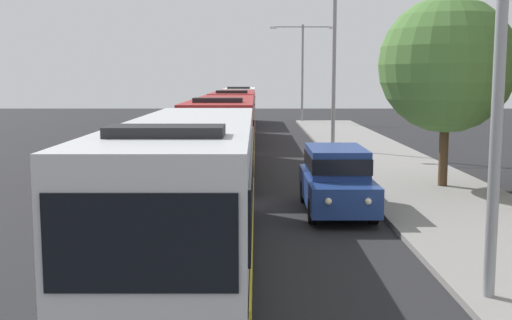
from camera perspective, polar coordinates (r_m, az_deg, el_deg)
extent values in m
cube|color=silver|center=(13.16, -5.92, -2.41)|extent=(2.50, 11.22, 2.70)
cube|color=black|center=(13.04, -0.38, -0.90)|extent=(0.04, 10.32, 1.00)
cube|color=black|center=(13.30, -11.40, -0.88)|extent=(0.04, 10.32, 1.00)
cube|color=black|center=(7.64, -10.30, -7.34)|extent=(2.30, 0.04, 1.20)
cube|color=gold|center=(13.25, -0.34, -5.83)|extent=(0.03, 10.66, 0.36)
cube|color=black|center=(9.66, -8.08, 2.58)|extent=(1.75, 0.90, 0.16)
cylinder|color=black|center=(10.03, -1.50, -12.60)|extent=(0.28, 1.00, 1.00)
cylinder|color=black|center=(10.32, -14.09, -12.24)|extent=(0.28, 1.00, 1.00)
cylinder|color=black|center=(16.35, -0.91, -4.72)|extent=(0.28, 1.00, 1.00)
cylinder|color=black|center=(16.53, -8.58, -4.67)|extent=(0.28, 1.00, 1.00)
cube|color=maroon|center=(26.45, -2.96, 2.53)|extent=(2.50, 11.84, 2.70)
cube|color=black|center=(26.38, -0.20, 3.29)|extent=(0.04, 10.89, 1.00)
cube|color=black|center=(26.51, -5.71, 3.28)|extent=(0.04, 10.89, 1.00)
cube|color=black|center=(20.51, -3.80, 1.97)|extent=(2.30, 0.04, 1.20)
cube|color=gold|center=(26.49, -0.18, 0.81)|extent=(0.03, 11.24, 0.36)
cube|color=black|center=(22.82, -3.43, 5.36)|extent=(1.75, 0.90, 0.16)
cylinder|color=black|center=(22.91, -0.65, -1.23)|extent=(0.28, 1.00, 1.00)
cylinder|color=black|center=(23.04, -6.13, -1.22)|extent=(0.28, 1.00, 1.00)
cylinder|color=black|center=(29.77, -0.51, 0.76)|extent=(0.28, 1.00, 1.00)
cylinder|color=black|center=(29.87, -4.73, 0.76)|extent=(0.28, 1.00, 1.00)
cube|color=maroon|center=(39.74, -1.98, 4.15)|extent=(2.50, 12.31, 2.70)
cube|color=black|center=(39.70, -0.14, 4.66)|extent=(0.04, 11.33, 1.00)
cube|color=black|center=(39.79, -3.81, 4.65)|extent=(0.04, 11.33, 1.00)
cube|color=black|center=(33.56, -2.34, 4.07)|extent=(2.30, 0.04, 1.20)
cube|color=orange|center=(39.77, -0.13, 3.01)|extent=(0.03, 11.70, 0.36)
cube|color=black|center=(36.00, -2.19, 6.10)|extent=(1.75, 0.90, 0.16)
cylinder|color=black|center=(36.00, -0.42, 1.91)|extent=(0.28, 1.00, 1.00)
cylinder|color=black|center=(36.09, -3.92, 1.90)|extent=(0.28, 1.00, 1.00)
cylinder|color=black|center=(43.18, -0.36, 2.82)|extent=(0.28, 1.00, 1.00)
cylinder|color=black|center=(43.25, -3.28, 2.81)|extent=(0.28, 1.00, 1.00)
cube|color=silver|center=(53.57, -1.47, 4.99)|extent=(2.50, 11.27, 2.70)
cube|color=black|center=(53.54, -0.11, 5.36)|extent=(0.04, 10.36, 1.00)
cube|color=black|center=(53.61, -2.84, 5.35)|extent=(0.04, 10.36, 1.00)
cube|color=black|center=(47.91, -1.65, 5.06)|extent=(2.30, 0.04, 1.20)
cube|color=orange|center=(53.59, -0.10, 4.13)|extent=(0.03, 10.70, 0.36)
cube|color=black|center=(50.15, -1.58, 6.46)|extent=(1.75, 0.90, 0.16)
cylinder|color=black|center=(50.13, -0.31, 3.45)|extent=(0.28, 1.00, 1.00)
cylinder|color=black|center=(50.19, -2.83, 3.45)|extent=(0.28, 1.00, 1.00)
cylinder|color=black|center=(56.71, -0.28, 3.91)|extent=(0.28, 1.00, 1.00)
cylinder|color=black|center=(56.76, -2.50, 3.90)|extent=(0.28, 1.00, 1.00)
cube|color=navy|center=(18.83, 7.15, -2.55)|extent=(1.84, 4.84, 0.80)
cube|color=navy|center=(18.85, 7.13, -0.08)|extent=(1.62, 2.81, 0.80)
cube|color=black|center=(18.85, 7.13, -0.08)|extent=(1.66, 2.91, 0.44)
sphere|color=#F9EFCC|center=(16.36, 6.45, -3.69)|extent=(0.18, 0.18, 0.18)
sphere|color=#F9EFCC|center=(16.51, 9.95, -3.66)|extent=(0.18, 0.18, 0.18)
cylinder|color=black|center=(17.34, 5.05, -4.56)|extent=(0.22, 0.70, 0.70)
cylinder|color=black|center=(17.56, 10.40, -4.50)|extent=(0.22, 0.70, 0.70)
cylinder|color=black|center=(20.28, 4.30, -2.81)|extent=(0.22, 0.70, 0.70)
cylinder|color=black|center=(20.47, 8.89, -2.78)|extent=(0.22, 0.70, 0.70)
cylinder|color=gray|center=(11.46, 20.91, 8.66)|extent=(0.20, 0.20, 8.26)
cylinder|color=gray|center=(33.71, 6.94, 7.81)|extent=(0.20, 0.20, 8.14)
cylinder|color=gray|center=(56.35, 4.13, 7.74)|extent=(0.20, 0.20, 8.33)
cylinder|color=gray|center=(56.44, 2.86, 11.78)|extent=(2.55, 0.10, 0.10)
cube|color=silver|center=(56.38, 1.53, 11.71)|extent=(0.56, 0.28, 0.16)
cylinder|color=gray|center=(56.62, 5.49, 11.74)|extent=(2.55, 0.10, 0.10)
cube|color=silver|center=(56.75, 6.79, 11.63)|extent=(0.56, 0.28, 0.16)
cylinder|color=#4C3823|center=(23.28, 16.36, 0.64)|extent=(0.32, 0.32, 2.34)
sphere|color=#4C7A38|center=(23.14, 16.64, 8.14)|extent=(4.69, 4.69, 4.69)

